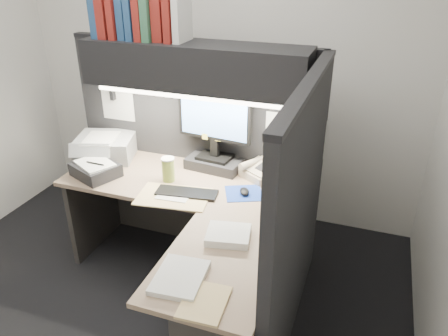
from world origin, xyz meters
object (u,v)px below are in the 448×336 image
at_px(overhead_shelf, 194,66).
at_px(keyboard, 187,193).
at_px(coffee_cup, 168,170).
at_px(printer, 106,147).
at_px(notebook_stack, 96,170).
at_px(monitor, 215,138).
at_px(desk, 196,271).
at_px(telephone, 260,171).

xyz_separation_m(overhead_shelf, keyboard, (0.08, -0.37, -0.76)).
distance_m(coffee_cup, printer, 0.66).
relative_size(coffee_cup, notebook_stack, 0.53).
height_order(monitor, notebook_stack, monitor).
height_order(desk, coffee_cup, coffee_cup).
distance_m(desk, coffee_cup, 0.77).
relative_size(telephone, coffee_cup, 1.40).
bearing_deg(desk, monitor, 102.83).
relative_size(overhead_shelf, keyboard, 3.79).
relative_size(printer, notebook_stack, 1.38).
height_order(keyboard, coffee_cup, coffee_cup).
relative_size(keyboard, notebook_stack, 1.33).
distance_m(keyboard, printer, 0.90).
xyz_separation_m(desk, keyboard, (-0.22, 0.39, 0.30)).
distance_m(desk, printer, 1.33).
height_order(overhead_shelf, coffee_cup, overhead_shelf).
bearing_deg(notebook_stack, desk, -23.54).
bearing_deg(printer, coffee_cup, -34.20).
bearing_deg(keyboard, overhead_shelf, 93.46).
height_order(overhead_shelf, keyboard, overhead_shelf).
xyz_separation_m(overhead_shelf, printer, (-0.75, -0.04, -0.69)).
distance_m(keyboard, notebook_stack, 0.73).
relative_size(desk, telephone, 7.40).
height_order(telephone, notebook_stack, notebook_stack).
bearing_deg(monitor, coffee_cup, -122.36).
bearing_deg(telephone, desk, -70.77).
xyz_separation_m(monitor, notebook_stack, (-0.76, -0.41, -0.19)).
height_order(monitor, printer, monitor).
distance_m(desk, monitor, 0.99).
xyz_separation_m(keyboard, notebook_stack, (-0.72, 0.03, 0.04)).
relative_size(keyboard, coffee_cup, 2.49).
bearing_deg(overhead_shelf, notebook_stack, -152.35).
height_order(monitor, telephone, monitor).
distance_m(coffee_cup, notebook_stack, 0.54).
height_order(overhead_shelf, monitor, overhead_shelf).
bearing_deg(desk, overhead_shelf, 111.79).
relative_size(coffee_cup, printer, 0.39).
xyz_separation_m(desk, overhead_shelf, (-0.30, 0.75, 1.06)).
bearing_deg(telephone, printer, -144.86).
bearing_deg(keyboard, notebook_stack, 169.40).
distance_m(monitor, notebook_stack, 0.88).
bearing_deg(coffee_cup, overhead_shelf, 62.24).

